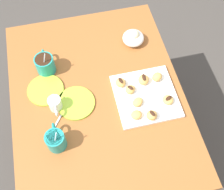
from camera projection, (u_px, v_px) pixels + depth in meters
The scene contains 23 objects.
ground_plane at pixel (102, 146), 1.99m from camera, with size 8.00×8.00×0.00m, color #423D38.
dining_table at pixel (98, 108), 1.46m from camera, with size 1.07×0.82×0.75m.
pastry_plate_square at pixel (146, 96), 1.33m from camera, with size 0.29×0.29×0.02m, color white.
coffee_mug_teal_left at pixel (56, 140), 1.18m from camera, with size 0.12×0.08×0.14m.
coffee_mug_teal_right at pixel (45, 64), 1.37m from camera, with size 0.13×0.09×0.15m.
cream_pitcher_white at pixel (55, 104), 1.28m from camera, with size 0.10×0.06×0.07m.
ice_cream_bowl at pixel (133, 37), 1.47m from camera, with size 0.11×0.11×0.08m.
saucer_lime_left at pixel (46, 90), 1.35m from camera, with size 0.18×0.18×0.01m, color #9EC633.
saucer_lime_right at pixel (76, 103), 1.32m from camera, with size 0.18×0.18×0.01m, color #9EC633.
loose_spoon_near_saucer at pixel (56, 125), 1.26m from camera, with size 0.14×0.10×0.01m.
beignet_0 at pixel (168, 100), 1.29m from camera, with size 0.05×0.05×0.03m, color #DBA351.
chocolate_drizzle_0 at pixel (169, 98), 1.28m from camera, with size 0.04×0.02×0.01m, color #381E11.
beignet_1 at pixel (138, 102), 1.29m from camera, with size 0.04×0.05×0.03m, color #DBA351.
beignet_2 at pixel (144, 80), 1.34m from camera, with size 0.06×0.05×0.04m, color #DBA351.
chocolate_drizzle_2 at pixel (144, 77), 1.32m from camera, with size 0.04×0.02×0.01m, color #381E11.
beignet_3 at pixel (152, 115), 1.25m from camera, with size 0.05×0.05×0.04m, color #DBA351.
chocolate_drizzle_3 at pixel (152, 113), 1.23m from camera, with size 0.03×0.02×0.01m, color #381E11.
beignet_4 at pixel (121, 83), 1.34m from camera, with size 0.05×0.05×0.03m, color #DBA351.
chocolate_drizzle_4 at pixel (121, 81), 1.32m from camera, with size 0.03×0.02×0.01m, color #381E11.
beignet_5 at pixel (136, 115), 1.26m from camera, with size 0.05×0.05×0.03m, color #DBA351.
beignet_6 at pixel (157, 77), 1.35m from camera, with size 0.04×0.05×0.04m, color #DBA351.
beignet_7 at pixel (130, 90), 1.32m from camera, with size 0.04×0.05×0.03m, color #DBA351.
chocolate_drizzle_7 at pixel (130, 88), 1.31m from camera, with size 0.03×0.02×0.01m, color #381E11.
Camera 1 is at (-0.65, 0.08, 1.92)m, focal length 44.87 mm.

